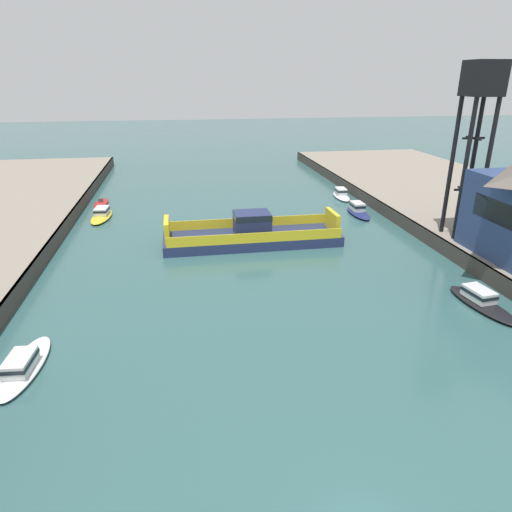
% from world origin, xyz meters
% --- Properties ---
extents(chain_ferry, '(19.71, 5.84, 3.65)m').
position_xyz_m(chain_ferry, '(1.06, 35.58, 1.11)').
color(chain_ferry, navy).
rests_on(chain_ferry, ground).
extents(moored_boat_near_left, '(2.69, 7.41, 1.30)m').
position_xyz_m(moored_boat_near_left, '(-17.14, 14.28, 0.48)').
color(moored_boat_near_left, white).
rests_on(moored_boat_near_left, ground).
extents(moored_boat_near_right, '(2.15, 6.71, 1.62)m').
position_xyz_m(moored_boat_near_right, '(17.20, 44.79, 0.60)').
color(moored_boat_near_right, navy).
rests_on(moored_boat_near_right, ground).
extents(moored_boat_mid_right, '(2.91, 7.31, 1.38)m').
position_xyz_m(moored_boat_mid_right, '(-17.11, 48.85, 0.51)').
color(moored_boat_mid_right, yellow).
rests_on(moored_boat_mid_right, ground).
extents(moored_boat_far_left, '(3.02, 7.53, 1.40)m').
position_xyz_m(moored_boat_far_left, '(17.15, 17.58, 0.52)').
color(moored_boat_far_left, black).
rests_on(moored_boat_far_left, ground).
extents(moored_boat_far_right, '(2.12, 5.80, 0.98)m').
position_xyz_m(moored_boat_far_right, '(-18.20, 55.82, 0.25)').
color(moored_boat_far_right, red).
rests_on(moored_boat_far_right, ground).
extents(moored_boat_upstream_a, '(2.58, 6.57, 1.41)m').
position_xyz_m(moored_boat_upstream_a, '(18.17, 54.30, 0.52)').
color(moored_boat_upstream_a, white).
rests_on(moored_boat_upstream_a, ground).
extents(crane_tower, '(3.12, 3.12, 17.46)m').
position_xyz_m(crane_tower, '(22.83, 30.38, 15.17)').
color(crane_tower, black).
rests_on(crane_tower, quay_right).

